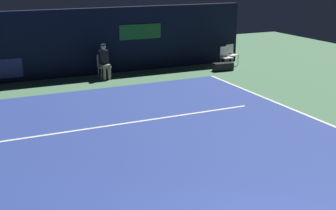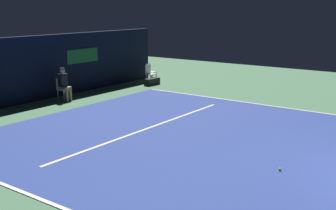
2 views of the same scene
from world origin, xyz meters
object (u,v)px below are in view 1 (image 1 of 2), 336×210
courtside_chair_near (226,56)px  equipment_bag (223,67)px  line_judge_on_chair (104,61)px  courtside_chair_far (231,53)px

courtside_chair_near → equipment_bag: size_ratio=1.05×
line_judge_on_chair → courtside_chair_far: 5.81m
line_judge_on_chair → courtside_chair_far: bearing=1.5°
courtside_chair_near → line_judge_on_chair: bearing=177.1°
courtside_chair_far → courtside_chair_near: bearing=-142.5°
courtside_chair_near → courtside_chair_far: bearing=37.5°
courtside_chair_far → equipment_bag: 1.29m
line_judge_on_chair → courtside_chair_far: (5.80, 0.15, -0.18)m
courtside_chair_near → equipment_bag: bearing=-131.8°
courtside_chair_near → courtside_chair_far: same height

